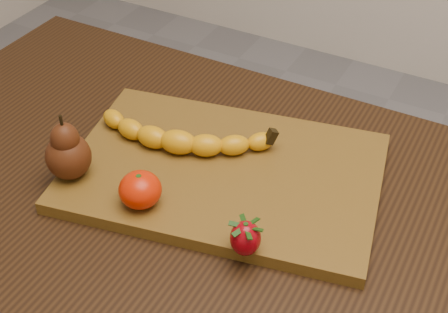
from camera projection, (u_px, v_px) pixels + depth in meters
The scene contains 6 objects.
table at pixel (170, 235), 0.97m from camera, with size 1.00×0.70×0.76m.
cutting_board at pixel (224, 172), 0.92m from camera, with size 0.45×0.30×0.02m, color brown.
banana at pixel (178, 142), 0.93m from camera, with size 0.24×0.06×0.04m, color #E39D0A, non-canonical shape.
pear at pixel (66, 146), 0.87m from camera, with size 0.06×0.06×0.10m, color #49200B, non-canonical shape.
mandarin at pixel (140, 190), 0.84m from camera, with size 0.06×0.06×0.05m, color red.
strawberry at pixel (245, 237), 0.77m from camera, with size 0.04×0.04×0.05m, color #96040D, non-canonical shape.
Camera 1 is at (0.39, -0.55, 1.37)m, focal length 50.00 mm.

